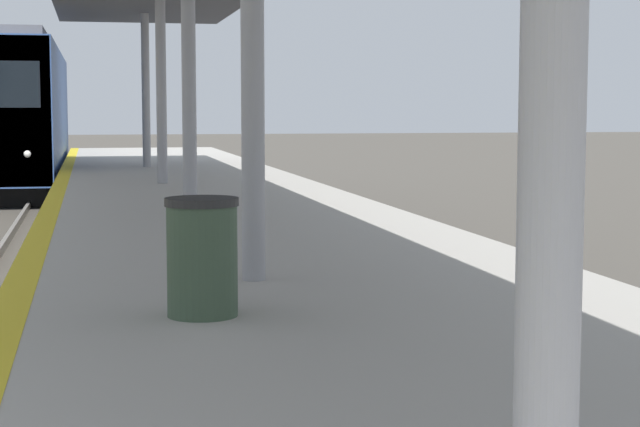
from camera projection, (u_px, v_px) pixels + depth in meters
train at (18, 114)px, 33.95m from camera, size 2.74×17.20×4.53m
trash_bin at (202, 257)px, 7.91m from camera, size 0.55×0.55×0.88m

